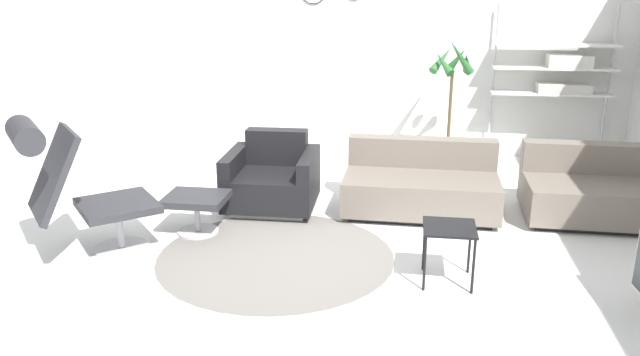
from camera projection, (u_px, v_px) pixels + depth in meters
ground_plane at (319, 240)px, 5.32m from camera, size 12.00×12.00×0.00m
wall_back at (355, 41)px, 7.78m from camera, size 12.00×0.09×2.80m
round_rug at (276, 256)px, 5.01m from camera, size 1.90×1.90×0.01m
lounge_chair at (70, 177)px, 4.77m from camera, size 1.12×1.07×1.15m
ottoman at (197, 204)px, 5.40m from camera, size 0.52×0.44×0.35m
armchair_red at (272, 181)px, 6.03m from camera, size 0.86×0.81×0.71m
couch_low at (421, 187)px, 5.93m from camera, size 1.44×0.85×0.66m
couch_second at (588, 193)px, 5.75m from camera, size 1.16×0.85×0.66m
side_table at (449, 233)px, 4.48m from camera, size 0.38×0.38×0.43m
potted_plant at (450, 112)px, 7.25m from camera, size 0.53×0.54×1.52m
shelf_unit at (560, 72)px, 7.32m from camera, size 1.40×0.28×1.87m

